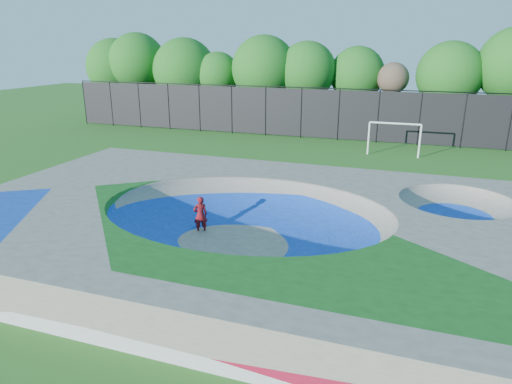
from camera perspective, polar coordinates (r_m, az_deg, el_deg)
ground at (r=17.47m, az=-1.30°, el=-6.52°), size 120.00×120.00×0.00m
skate_deck at (r=17.17m, az=-1.32°, el=-4.24°), size 22.00×14.00×1.50m
skater at (r=18.28m, az=-6.96°, el=-2.88°), size 0.68×0.64×1.55m
skateboard at (r=18.56m, az=-6.87°, el=-5.05°), size 0.73×0.68×0.05m
soccer_goal at (r=32.22m, az=16.92°, el=7.09°), size 3.45×0.12×2.28m
fence at (r=36.69m, az=10.30°, el=9.63°), size 48.09×0.09×4.04m
treeline at (r=41.07m, az=10.61°, el=14.75°), size 52.70×7.38×8.66m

